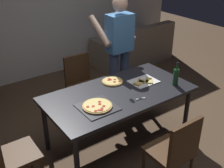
{
  "coord_description": "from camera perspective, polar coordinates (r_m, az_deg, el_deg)",
  "views": [
    {
      "loc": [
        -1.83,
        -2.41,
        2.42
      ],
      "look_at": [
        0.0,
        0.15,
        0.8
      ],
      "focal_mm": 44.82,
      "sensor_mm": 36.0,
      "label": 1
    }
  ],
  "objects": [
    {
      "name": "chair_left_end",
      "position": [
        3.1,
        -20.52,
        -12.8
      ],
      "size": [
        0.42,
        0.42,
        0.9
      ],
      "color": "#472D19",
      "rests_on": "ground_plane"
    },
    {
      "name": "pepperoni_pizza_on_tray",
      "position": [
        3.14,
        -3.03,
        -4.57
      ],
      "size": [
        0.4,
        0.4,
        0.04
      ],
      "color": "#2D2D33",
      "rests_on": "dining_table"
    },
    {
      "name": "wine_bottle",
      "position": [
        3.66,
        12.89,
        1.5
      ],
      "size": [
        0.07,
        0.07,
        0.32
      ],
      "color": "#194723",
      "rests_on": "dining_table"
    },
    {
      "name": "ground_plane",
      "position": [
        3.87,
        1.32,
        -11.44
      ],
      "size": [
        12.0,
        12.0,
        0.0
      ],
      "primitive_type": "plane",
      "color": "brown"
    },
    {
      "name": "person_serving_pizza",
      "position": [
        4.2,
        1.42,
        7.47
      ],
      "size": [
        0.55,
        0.54,
        1.75
      ],
      "color": "#38476B",
      "rests_on": "ground_plane"
    },
    {
      "name": "kitchen_scissors",
      "position": [
        3.29,
        4.75,
        -3.22
      ],
      "size": [
        0.2,
        0.1,
        0.01
      ],
      "color": "silver",
      "rests_on": "dining_table"
    },
    {
      "name": "dining_table",
      "position": [
        3.48,
        1.44,
        -2.64
      ],
      "size": [
        1.84,
        0.96,
        0.75
      ],
      "color": "#232328",
      "rests_on": "ground_plane"
    },
    {
      "name": "chair_near_camera",
      "position": [
        3.01,
        12.79,
        -12.91
      ],
      "size": [
        0.42,
        0.42,
        0.9
      ],
      "color": "#472D19",
      "rests_on": "ground_plane"
    },
    {
      "name": "chair_far_side",
      "position": [
        4.28,
        -6.36,
        0.64
      ],
      "size": [
        0.42,
        0.42,
        0.9
      ],
      "color": "#472D19",
      "rests_on": "ground_plane"
    },
    {
      "name": "back_wall",
      "position": [
        5.43,
        -15.79,
        15.46
      ],
      "size": [
        6.4,
        0.1,
        2.8
      ],
      "primitive_type": "cube",
      "color": "silver",
      "rests_on": "ground_plane"
    },
    {
      "name": "couch",
      "position": [
        6.14,
        4.54,
        7.0
      ],
      "size": [
        1.75,
        0.95,
        0.85
      ],
      "color": "gray",
      "rests_on": "ground_plane"
    },
    {
      "name": "pizza_slices_on_towel",
      "position": [
        3.7,
        6.44,
        0.5
      ],
      "size": [
        0.36,
        0.28,
        0.03
      ],
      "color": "white",
      "rests_on": "dining_table"
    },
    {
      "name": "second_pizza_plain",
      "position": [
        3.68,
        0.09,
        0.54
      ],
      "size": [
        0.28,
        0.28,
        0.03
      ],
      "color": "tan",
      "rests_on": "dining_table"
    }
  ]
}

